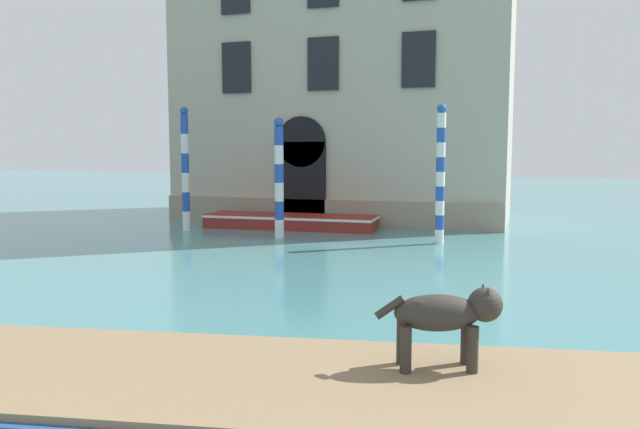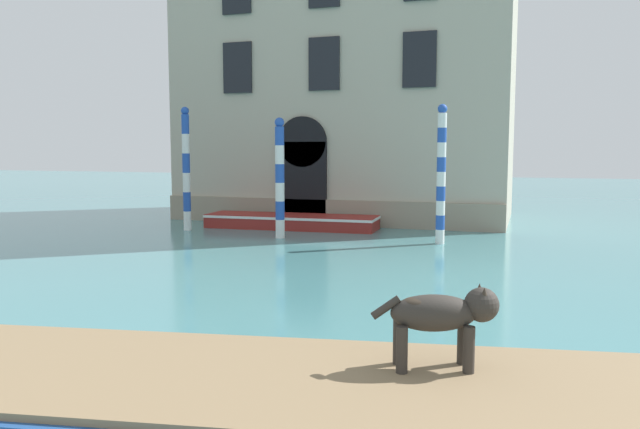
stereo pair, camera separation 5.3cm
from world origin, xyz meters
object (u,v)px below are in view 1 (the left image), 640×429
at_px(boat_moored_near_palazzo, 290,221).
at_px(mooring_pole_2, 440,174).
at_px(boat_foreground, 218,408).
at_px(dog_on_deck, 446,314).
at_px(mooring_pole_1, 185,169).
at_px(mooring_pole_0, 279,178).

height_order(boat_moored_near_palazzo, mooring_pole_2, mooring_pole_2).
bearing_deg(boat_foreground, mooring_pole_2, 78.72).
height_order(dog_on_deck, mooring_pole_1, mooring_pole_1).
distance_m(dog_on_deck, mooring_pole_0, 12.74).
xyz_separation_m(dog_on_deck, mooring_pole_1, (-9.45, 11.83, 0.78)).
height_order(boat_foreground, dog_on_deck, dog_on_deck).
distance_m(boat_moored_near_palazzo, mooring_pole_2, 5.52).
xyz_separation_m(mooring_pole_1, mooring_pole_2, (7.89, -0.29, -0.05)).
bearing_deg(mooring_pole_2, mooring_pole_0, -175.65).
bearing_deg(mooring_pole_0, boat_foreground, -70.36).
bearing_deg(mooring_pole_0, boat_moored_near_palazzo, 102.63).
xyz_separation_m(dog_on_deck, mooring_pole_0, (-6.06, 11.20, 0.58)).
bearing_deg(mooring_pole_1, boat_moored_near_palazzo, 26.75).
bearing_deg(boat_moored_near_palazzo, mooring_pole_2, -22.32).
bearing_deg(boat_foreground, dog_on_deck, 10.77).
bearing_deg(boat_foreground, mooring_pole_0, 99.54).
height_order(dog_on_deck, boat_moored_near_palazzo, dog_on_deck).
height_order(boat_foreground, mooring_pole_2, mooring_pole_2).
bearing_deg(mooring_pole_0, mooring_pole_1, 169.39).
distance_m(boat_foreground, mooring_pole_2, 12.33).
height_order(mooring_pole_0, mooring_pole_1, mooring_pole_1).
relative_size(dog_on_deck, mooring_pole_2, 0.28).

